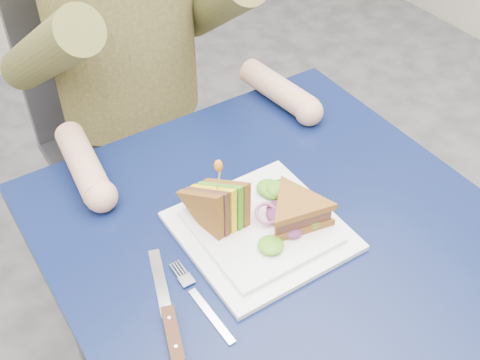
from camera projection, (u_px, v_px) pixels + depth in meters
table at (276, 258)px, 1.09m from camera, size 0.75×0.75×0.73m
chair at (122, 115)px, 1.60m from camera, size 0.42×0.40×0.93m
plate at (261, 229)px, 1.03m from camera, size 0.26×0.26×0.02m
sandwich_flat at (297, 211)px, 1.01m from camera, size 0.16×0.16×0.05m
sandwich_upright at (220, 207)px, 1.00m from camera, size 0.09×0.15×0.15m
fork at (202, 303)px, 0.92m from camera, size 0.02×0.18×0.01m
knife at (170, 324)px, 0.89m from camera, size 0.08×0.22×0.02m
toothpick at (219, 179)px, 0.96m from camera, size 0.01×0.01×0.06m
toothpick_frill at (218, 166)px, 0.94m from camera, size 0.01×0.01×0.02m
lettuce_spill at (260, 216)px, 1.02m from camera, size 0.15×0.13×0.02m
onion_ring at (267, 214)px, 1.02m from camera, size 0.04×0.04×0.02m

